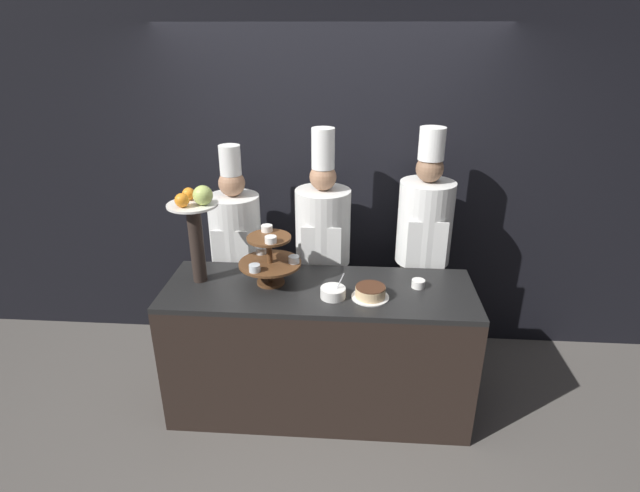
# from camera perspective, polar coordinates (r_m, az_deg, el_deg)

# --- Properties ---
(ground_plane) EXTENTS (14.00, 14.00, 0.00)m
(ground_plane) POSITION_cam_1_polar(r_m,az_deg,el_deg) (3.50, -0.54, -21.10)
(ground_plane) COLOR #5B5651
(wall_back) EXTENTS (10.00, 0.06, 2.80)m
(wall_back) POSITION_cam_1_polar(r_m,az_deg,el_deg) (3.90, 0.88, 7.89)
(wall_back) COLOR black
(wall_back) RESTS_ON ground_plane
(buffet_counter) EXTENTS (1.99, 0.67, 0.93)m
(buffet_counter) POSITION_cam_1_polar(r_m,az_deg,el_deg) (3.45, -0.12, -11.64)
(buffet_counter) COLOR black
(buffet_counter) RESTS_ON ground_plane
(tiered_stand) EXTENTS (0.40, 0.40, 0.37)m
(tiered_stand) POSITION_cam_1_polar(r_m,az_deg,el_deg) (3.20, -5.76, -1.26)
(tiered_stand) COLOR brown
(tiered_stand) RESTS_ON buffet_counter
(fruit_pedestal) EXTENTS (0.32, 0.32, 0.65)m
(fruit_pedestal) POSITION_cam_1_polar(r_m,az_deg,el_deg) (3.22, -14.02, 2.72)
(fruit_pedestal) COLOR #2D231E
(fruit_pedestal) RESTS_ON buffet_counter
(cake_round) EXTENTS (0.23, 0.23, 0.08)m
(cake_round) POSITION_cam_1_polar(r_m,az_deg,el_deg) (3.09, 5.78, -5.29)
(cake_round) COLOR white
(cake_round) RESTS_ON buffet_counter
(cup_white) EXTENTS (0.09, 0.09, 0.05)m
(cup_white) POSITION_cam_1_polar(r_m,az_deg,el_deg) (3.26, 11.16, -4.24)
(cup_white) COLOR white
(cup_white) RESTS_ON buffet_counter
(serving_bowl_near) EXTENTS (0.16, 0.16, 0.17)m
(serving_bowl_near) POSITION_cam_1_polar(r_m,az_deg,el_deg) (3.08, 1.50, -5.33)
(serving_bowl_near) COLOR white
(serving_bowl_near) RESTS_ON buffet_counter
(chef_left) EXTENTS (0.38, 0.38, 1.72)m
(chef_left) POSITION_cam_1_polar(r_m,az_deg,el_deg) (3.80, -9.51, -0.43)
(chef_left) COLOR #38332D
(chef_left) RESTS_ON ground_plane
(chef_center_left) EXTENTS (0.40, 0.40, 1.85)m
(chef_center_left) POSITION_cam_1_polar(r_m,az_deg,el_deg) (3.69, 0.32, -0.10)
(chef_center_left) COLOR #38332D
(chef_center_left) RESTS_ON ground_plane
(chef_center_right) EXTENTS (0.39, 0.39, 1.86)m
(chef_center_right) POSITION_cam_1_polar(r_m,az_deg,el_deg) (3.70, 11.68, 0.23)
(chef_center_right) COLOR #38332D
(chef_center_right) RESTS_ON ground_plane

